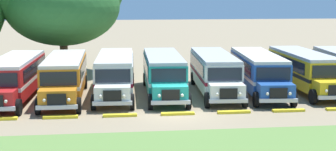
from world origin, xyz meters
name	(u,v)px	position (x,y,z in m)	size (l,w,h in m)	color
ground_plane	(177,114)	(0.00, 0.00, 0.00)	(220.00, 220.00, 0.00)	#937F60
parked_bus_slot_1	(15,76)	(-10.38, 5.68, 1.58)	(3.06, 10.89, 2.82)	red
parked_bus_slot_2	(65,75)	(-7.05, 5.69, 1.58)	(2.73, 10.85, 2.82)	orange
parked_bus_slot_3	(115,73)	(-3.57, 6.38, 1.58)	(3.13, 10.90, 2.82)	silver
parked_bus_slot_4	(164,72)	(-0.13, 6.18, 1.58)	(3.01, 10.88, 2.82)	teal
parked_bus_slot_5	(215,71)	(3.60, 6.16, 1.58)	(3.23, 10.92, 2.82)	silver
parked_bus_slot_6	(258,71)	(6.81, 5.92, 1.58)	(3.42, 10.95, 2.82)	#23519E
parked_bus_slot_7	(304,69)	(10.47, 6.42, 1.58)	(2.87, 10.86, 2.82)	yellow
curb_wheelstop_2	(61,117)	(-6.86, -0.26, 0.07)	(2.00, 0.36, 0.15)	yellow
curb_wheelstop_3	(120,115)	(-3.43, -0.26, 0.07)	(2.00, 0.36, 0.15)	yellow
curb_wheelstop_4	(178,114)	(0.00, -0.26, 0.07)	(2.00, 0.36, 0.15)	yellow
curb_wheelstop_5	(234,112)	(3.43, -0.26, 0.07)	(2.00, 0.36, 0.15)	yellow
curb_wheelstop_6	(289,110)	(6.86, -0.26, 0.07)	(2.00, 0.36, 0.15)	yellow
broad_shade_tree	(61,2)	(-8.14, 16.81, 6.44)	(11.07, 11.26, 9.87)	brown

